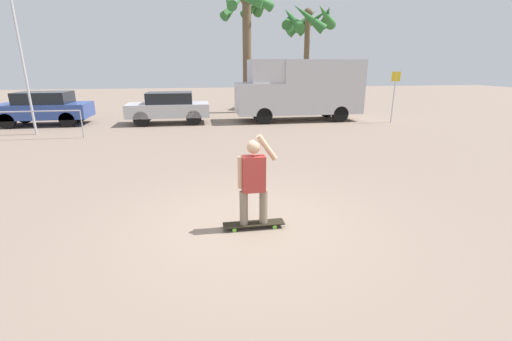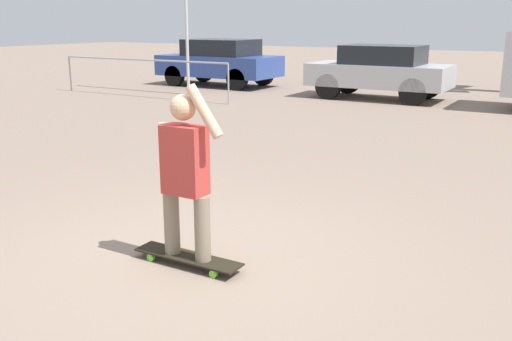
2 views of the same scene
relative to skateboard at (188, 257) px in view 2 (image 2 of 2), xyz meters
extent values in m
plane|color=gray|center=(-0.06, 0.12, -0.07)|extent=(80.00, 80.00, 0.00)
cube|color=black|center=(0.00, 0.00, 0.01)|extent=(1.05, 0.24, 0.02)
cylinder|color=#66C633|center=(-0.34, -0.10, -0.04)|extent=(0.07, 0.03, 0.07)
cylinder|color=#66C633|center=(-0.34, 0.10, -0.04)|extent=(0.07, 0.03, 0.07)
cylinder|color=#66C633|center=(0.34, -0.10, -0.04)|extent=(0.07, 0.03, 0.07)
cylinder|color=#66C633|center=(0.34, 0.10, -0.04)|extent=(0.07, 0.03, 0.07)
cylinder|color=gray|center=(-0.17, 0.00, 0.31)|extent=(0.14, 0.14, 0.58)
cylinder|color=gray|center=(0.17, 0.00, 0.31)|extent=(0.14, 0.14, 0.58)
cube|color=#B23833|center=(0.00, 0.00, 0.90)|extent=(0.37, 0.22, 0.60)
sphere|color=tan|center=(0.00, 0.00, 1.35)|extent=(0.22, 0.22, 0.22)
cylinder|color=tan|center=(-0.22, 0.00, 0.93)|extent=(0.09, 0.09, 0.53)
cylinder|color=tan|center=(0.22, 0.00, 1.33)|extent=(0.35, 0.09, 0.44)
cylinder|color=black|center=(-3.37, 10.93, 0.28)|extent=(0.70, 0.22, 0.70)
cylinder|color=black|center=(-3.37, 12.43, 0.28)|extent=(0.70, 0.22, 0.70)
cylinder|color=black|center=(-1.02, 10.93, 0.28)|extent=(0.70, 0.22, 0.70)
cylinder|color=black|center=(-1.02, 12.43, 0.28)|extent=(0.70, 0.22, 0.70)
cube|color=#BCBCC1|center=(-2.20, 11.68, 0.58)|extent=(3.80, 1.72, 0.61)
cube|color=black|center=(-2.10, 11.68, 1.15)|extent=(2.09, 1.52, 0.51)
cylinder|color=black|center=(-9.10, 11.37, 0.27)|extent=(0.68, 0.22, 0.68)
cylinder|color=black|center=(-9.10, 13.03, 0.27)|extent=(0.68, 0.22, 0.68)
cylinder|color=black|center=(-6.64, 11.37, 0.27)|extent=(0.68, 0.22, 0.68)
cylinder|color=black|center=(-6.64, 13.03, 0.27)|extent=(0.68, 0.22, 0.68)
cube|color=#2D4793|center=(-7.87, 12.20, 0.60)|extent=(3.97, 1.88, 0.66)
cube|color=black|center=(-7.77, 12.20, 1.19)|extent=(2.18, 1.65, 0.53)
cylinder|color=#99999E|center=(-8.15, 8.70, 0.98)|extent=(5.85, 0.05, 0.05)
cylinder|color=#99999E|center=(-11.07, 8.70, 0.45)|extent=(0.04, 0.04, 1.05)
cylinder|color=#99999E|center=(-5.22, 8.70, 0.45)|extent=(0.04, 0.04, 1.05)
camera|label=1|loc=(-0.86, -5.25, 2.58)|focal=24.00mm
camera|label=2|loc=(2.91, -3.77, 2.05)|focal=40.00mm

